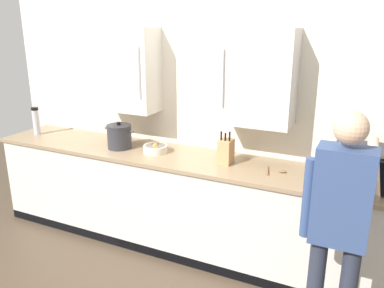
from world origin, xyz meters
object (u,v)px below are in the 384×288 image
at_px(fruit_bowl, 155,148).
at_px(wooden_spoon, 276,171).
at_px(microwave_oven, 365,166).
at_px(thermos_flask, 36,121).
at_px(stock_pot, 119,136).
at_px(person_figure, 340,217).
at_px(knife_block, 226,151).

bearing_deg(fruit_bowl, wooden_spoon, -0.69).
bearing_deg(microwave_oven, thermos_flask, -178.75).
distance_m(fruit_bowl, thermos_flask, 1.51).
xyz_separation_m(microwave_oven, stock_pot, (-2.23, -0.08, -0.02)).
bearing_deg(thermos_flask, microwave_oven, 1.25).
relative_size(microwave_oven, person_figure, 0.31).
distance_m(knife_block, wooden_spoon, 0.47).
distance_m(microwave_oven, fruit_bowl, 1.85).
bearing_deg(stock_pot, wooden_spoon, 0.76).
bearing_deg(stock_pot, fruit_bowl, 5.13).
bearing_deg(knife_block, microwave_oven, 2.00).
xyz_separation_m(stock_pot, person_figure, (2.14, -0.69, -0.06)).
relative_size(knife_block, person_figure, 0.18).
height_order(fruit_bowl, thermos_flask, thermos_flask).
relative_size(knife_block, wooden_spoon, 1.59).
xyz_separation_m(fruit_bowl, person_figure, (1.75, -0.73, 0.01)).
bearing_deg(knife_block, wooden_spoon, -2.64).
height_order(knife_block, stock_pot, knife_block).
xyz_separation_m(knife_block, wooden_spoon, (0.46, -0.02, -0.10)).
bearing_deg(wooden_spoon, person_figure, -51.21).
bearing_deg(knife_block, stock_pot, -177.84).
height_order(thermos_flask, wooden_spoon, thermos_flask).
height_order(microwave_oven, stock_pot, microwave_oven).
height_order(thermos_flask, knife_block, thermos_flask).
bearing_deg(knife_block, person_figure, -35.50).
relative_size(fruit_bowl, knife_block, 0.77).
relative_size(knife_block, stock_pot, 0.89).
xyz_separation_m(fruit_bowl, knife_block, (0.72, 0.01, 0.07)).
bearing_deg(microwave_oven, stock_pot, -177.92).
xyz_separation_m(microwave_oven, thermos_flask, (-3.35, -0.07, 0.01)).
relative_size(microwave_oven, knife_block, 1.72).
height_order(knife_block, wooden_spoon, knife_block).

